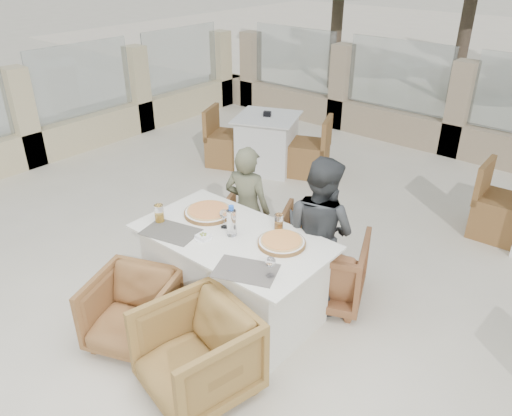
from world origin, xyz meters
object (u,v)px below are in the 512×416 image
Objects in this scene: beer_glass_left at (159,213)px; beer_glass_right at (279,222)px; wine_glass_centre at (224,217)px; bg_table_a at (267,143)px; armchair_far_right at (326,267)px; diner_left at (247,210)px; pizza_right at (282,242)px; diner_right at (319,232)px; olive_dish at (203,236)px; pizza_left at (208,212)px; armchair_far_left at (253,234)px; armchair_near_right at (197,354)px; dining_table at (233,275)px; wine_glass_corner at (270,266)px; armchair_near_left at (133,311)px; water_bottle at (232,221)px.

beer_glass_left is 1.01m from beer_glass_right.
bg_table_a is at bearing 122.04° from wine_glass_centre.
wine_glass_centre is 0.26× the size of armchair_far_right.
diner_left is 2.44m from bg_table_a.
pizza_right is 0.48m from diner_right.
pizza_right is at bearing 56.58° from armchair_far_right.
pizza_left is at bearing 128.99° from olive_dish.
diner_right reaches higher than armchair_far_right.
pizza_left is 0.31× the size of diner_right.
armchair_far_left is 0.92× the size of armchair_near_right.
bg_table_a is (-1.59, 2.79, -0.41)m from olive_dish.
pizza_right is at bearing 20.63° from dining_table.
wine_glass_corner is 0.28× the size of armchair_near_left.
diner_right is (0.80, 0.00, 0.06)m from diner_left.
olive_dish is (-0.15, -0.18, 0.41)m from dining_table.
armchair_far_left is at bearing -76.81° from bg_table_a.
olive_dish reaches higher than armchair_near_left.
diner_left is at bearing 68.26° from armchair_near_left.
wine_glass_corner is 1.47m from armchair_far_left.
diner_right is (1.06, 0.84, -0.16)m from beer_glass_left.
water_bottle is 0.36× the size of armchair_near_right.
armchair_far_left is at bearing 135.30° from wine_glass_corner.
dining_table is 3.14m from bg_table_a.
pizza_left is at bearing 32.70° from diner_right.
pizza_left reaches higher than bg_table_a.
pizza_left is 0.66m from beer_glass_right.
wine_glass_corner reaches higher than dining_table.
diner_left reaches higher than bg_table_a.
diner_right is at bearing 53.29° from olive_dish.
olive_dish is at bearing 81.39° from armchair_far_left.
armchair_far_right is 0.51× the size of diner_right.
dining_table is at bearing -31.40° from water_bottle.
water_bottle is 0.41× the size of armchair_near_left.
armchair_near_left is (0.26, -0.56, -0.55)m from beer_glass_left.
beer_glass_left is 0.21× the size of armchair_near_right.
diner_right is at bearing 149.49° from armchair_far_left.
armchair_far_left is at bearing -4.37° from diner_right.
armchair_near_left is 0.75m from armchair_near_right.
armchair_near_left is at bearing -118.49° from beer_glass_right.
armchair_near_left is at bearing -150.16° from wine_glass_corner.
diner_left reaches higher than armchair_near_left.
wine_glass_corner is 1.21m from beer_glass_left.
olive_dish is 0.95m from armchair_near_right.
dining_table is 0.79m from wine_glass_corner.
armchair_near_right is at bearing -82.03° from beer_glass_right.
olive_dish is 0.83m from diner_left.
wine_glass_centre is at bearing 46.52° from diner_right.
wine_glass_centre is 0.28× the size of armchair_near_left.
armchair_near_left is 0.40× the size of bg_table_a.
pizza_right is 3.28m from bg_table_a.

